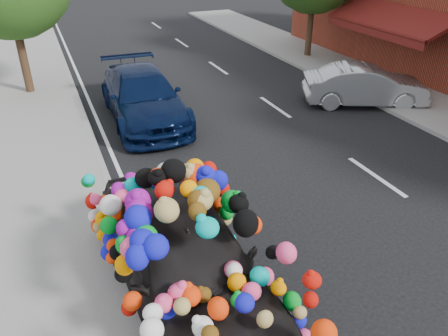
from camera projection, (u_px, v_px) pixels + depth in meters
name	position (u px, v px, depth m)	size (l,w,h in m)	color
ground	(239.00, 210.00, 9.18)	(100.00, 100.00, 0.00)	black
sidewalk	(17.00, 260.00, 7.69)	(4.00, 60.00, 0.12)	gray
kerb	(127.00, 234.00, 8.35)	(0.15, 60.00, 0.13)	gray
footpath_far	(427.00, 106.00, 14.36)	(3.00, 40.00, 0.12)	gray
lane_markings	(376.00, 176.00, 10.40)	(6.00, 50.00, 0.01)	silver
plush_art_car	(183.00, 239.00, 6.46)	(2.48, 4.98, 2.24)	black
navy_sedan	(143.00, 96.00, 13.15)	(2.08, 5.12, 1.48)	black
silver_hatchback	(365.00, 85.00, 14.35)	(1.38, 3.97, 1.31)	#A4A7AA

